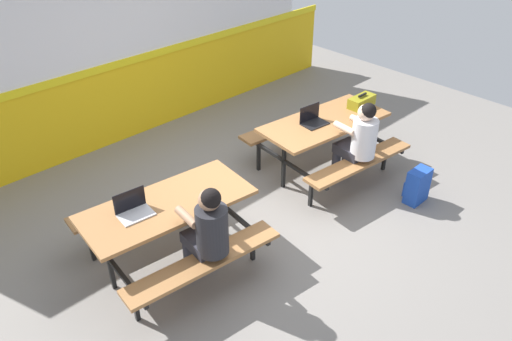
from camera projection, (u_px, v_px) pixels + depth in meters
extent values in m
cube|color=gray|center=(259.00, 212.00, 6.09)|extent=(10.00, 10.00, 0.02)
cube|color=yellow|center=(130.00, 100.00, 7.43)|extent=(8.00, 0.12, 1.10)
cube|color=yellow|center=(127.00, 61.00, 7.07)|extent=(8.00, 0.03, 0.10)
cube|color=silver|center=(117.00, 6.00, 6.70)|extent=(6.72, 0.12, 1.40)
cube|color=#9E6B3D|center=(167.00, 204.00, 4.99)|extent=(1.76, 0.93, 0.04)
cube|color=#9E6B3D|center=(204.00, 262.00, 4.73)|extent=(1.63, 0.45, 0.04)
cube|color=#9E6B3D|center=(141.00, 198.00, 5.57)|extent=(1.63, 0.45, 0.04)
cube|color=black|center=(109.00, 261.00, 4.85)|extent=(0.04, 0.04, 0.70)
cube|color=black|center=(109.00, 258.00, 4.83)|extent=(0.21, 1.55, 0.04)
cube|color=black|center=(135.00, 304.00, 4.59)|extent=(0.04, 0.04, 0.41)
cube|color=black|center=(91.00, 245.00, 5.27)|extent=(0.04, 0.04, 0.41)
cube|color=black|center=(224.00, 210.00, 5.53)|extent=(0.04, 0.04, 0.70)
cube|color=black|center=(224.00, 207.00, 5.51)|extent=(0.21, 1.55, 0.04)
cube|color=black|center=(253.00, 244.00, 5.27)|extent=(0.04, 0.04, 0.41)
cube|color=black|center=(200.00, 199.00, 5.95)|extent=(0.04, 0.04, 0.41)
cube|color=#9E6B3D|center=(325.00, 122.00, 6.47)|extent=(1.76, 0.93, 0.04)
cube|color=#9E6B3D|center=(359.00, 162.00, 6.21)|extent=(1.63, 0.45, 0.04)
cube|color=#9E6B3D|center=(291.00, 124.00, 7.05)|extent=(1.63, 0.45, 0.04)
cube|color=black|center=(284.00, 163.00, 6.33)|extent=(0.04, 0.04, 0.70)
cube|color=black|center=(284.00, 161.00, 6.31)|extent=(0.21, 1.55, 0.04)
cube|color=black|center=(311.00, 192.00, 6.07)|extent=(0.04, 0.04, 0.41)
cube|color=black|center=(259.00, 157.00, 6.75)|extent=(0.04, 0.04, 0.41)
cube|color=black|center=(357.00, 132.00, 7.01)|extent=(0.04, 0.04, 0.70)
cube|color=black|center=(358.00, 130.00, 6.99)|extent=(0.21, 1.55, 0.04)
cube|color=black|center=(385.00, 156.00, 6.75)|extent=(0.04, 0.04, 0.41)
cube|color=black|center=(331.00, 128.00, 7.43)|extent=(0.04, 0.04, 0.41)
cylinder|color=#2D2D38|center=(189.00, 259.00, 5.06)|extent=(0.11, 0.11, 0.45)
cylinder|color=#2D2D38|center=(204.00, 251.00, 5.16)|extent=(0.11, 0.11, 0.45)
cube|color=#2D2D38|center=(203.00, 241.00, 4.85)|extent=(0.34, 0.41, 0.12)
cylinder|color=#26262B|center=(212.00, 231.00, 4.61)|extent=(0.30, 0.30, 0.48)
cylinder|color=#A57A5B|center=(187.00, 217.00, 4.62)|extent=(0.11, 0.31, 0.08)
cylinder|color=#A57A5B|center=(212.00, 206.00, 4.76)|extent=(0.11, 0.31, 0.08)
sphere|color=#A57A5B|center=(209.00, 200.00, 4.44)|extent=(0.20, 0.20, 0.20)
sphere|color=black|center=(211.00, 198.00, 4.41)|extent=(0.18, 0.18, 0.18)
cylinder|color=#2D2D38|center=(336.00, 167.00, 6.50)|extent=(0.11, 0.11, 0.45)
cylinder|color=#2D2D38|center=(345.00, 162.00, 6.60)|extent=(0.11, 0.11, 0.45)
cube|color=#2D2D38|center=(352.00, 150.00, 6.29)|extent=(0.34, 0.41, 0.12)
cylinder|color=silver|center=(364.00, 138.00, 6.05)|extent=(0.30, 0.30, 0.48)
cylinder|color=beige|center=(344.00, 128.00, 6.06)|extent=(0.11, 0.31, 0.08)
cylinder|color=beige|center=(361.00, 122.00, 6.20)|extent=(0.11, 0.31, 0.08)
sphere|color=beige|center=(366.00, 113.00, 5.89)|extent=(0.20, 0.20, 0.20)
sphere|color=black|center=(368.00, 111.00, 5.85)|extent=(0.18, 0.18, 0.18)
cube|color=silver|center=(136.00, 215.00, 4.81)|extent=(0.34, 0.25, 0.01)
cube|color=black|center=(129.00, 200.00, 4.82)|extent=(0.32, 0.04, 0.21)
cube|color=black|center=(315.00, 124.00, 6.37)|extent=(0.34, 0.25, 0.01)
cube|color=black|center=(310.00, 113.00, 6.38)|extent=(0.32, 0.04, 0.21)
cube|color=olive|center=(362.00, 102.00, 6.77)|extent=(0.40, 0.18, 0.14)
cube|color=black|center=(362.00, 95.00, 6.72)|extent=(0.16, 0.02, 0.02)
cube|color=#1E47B2|center=(418.00, 186.00, 6.15)|extent=(0.30, 0.18, 0.44)
cube|color=#1E47B2|center=(409.00, 187.00, 6.25)|extent=(0.21, 0.04, 0.19)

